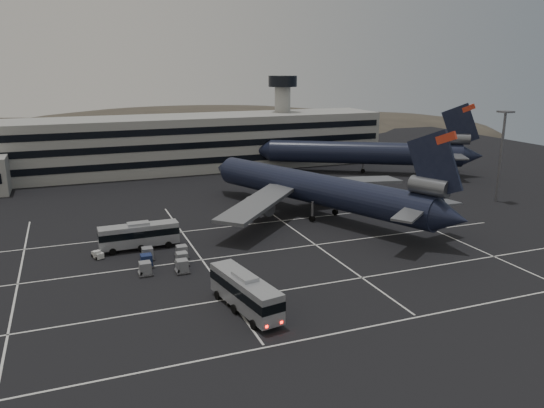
{
  "coord_description": "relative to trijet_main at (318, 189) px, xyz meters",
  "views": [
    {
      "loc": [
        -22.31,
        -66.04,
        27.13
      ],
      "look_at": [
        7.82,
        11.92,
        5.0
      ],
      "focal_mm": 35.0,
      "sensor_mm": 36.0,
      "label": 1
    }
  ],
  "objects": [
    {
      "name": "bus_far",
      "position": [
        -32.82,
        -6.02,
        -2.97
      ],
      "size": [
        11.86,
        3.24,
        4.16
      ],
      "rotation": [
        0.0,
        0.0,
        1.6
      ],
      "color": "#9C9FA4",
      "rests_on": "ground"
    },
    {
      "name": "tug_b",
      "position": [
        -24.91,
        -29.93,
        -4.68
      ],
      "size": [
        2.31,
        2.03,
        1.28
      ],
      "rotation": [
        0.0,
        0.0,
        1.05
      ],
      "color": "silver",
      "rests_on": "ground"
    },
    {
      "name": "bus_near",
      "position": [
        -24.43,
        -31.6,
        -2.85
      ],
      "size": [
        5.07,
        12.75,
        4.39
      ],
      "rotation": [
        0.0,
        0.0,
        0.18
      ],
      "color": "#9C9FA4",
      "rests_on": "ground"
    },
    {
      "name": "lane_markings",
      "position": [
        -18.23,
        -17.32,
        -5.24
      ],
      "size": [
        90.0,
        55.62,
        0.01
      ],
      "color": "silver",
      "rests_on": "ground"
    },
    {
      "name": "lightpole_right",
      "position": [
        38.82,
        -3.05,
        6.57
      ],
      "size": [
        2.4,
        2.4,
        18.28
      ],
      "color": "slate",
      "rests_on": "ground"
    },
    {
      "name": "terminal",
      "position": [
        -22.12,
        53.09,
        1.68
      ],
      "size": [
        125.0,
        26.0,
        24.0
      ],
      "color": "gray",
      "rests_on": "ground"
    },
    {
      "name": "tug_a",
      "position": [
        -38.99,
        -7.99,
        -4.69
      ],
      "size": [
        1.79,
        2.22,
        1.25
      ],
      "rotation": [
        0.0,
        0.0,
        0.37
      ],
      "color": "silver",
      "rests_on": "ground"
    },
    {
      "name": "uld_cluster",
      "position": [
        -30.57,
        -14.41,
        -4.38
      ],
      "size": [
        8.08,
        9.07,
        1.79
      ],
      "rotation": [
        0.0,
        0.0,
        -0.2
      ],
      "color": "#2D2D30",
      "rests_on": "ground"
    },
    {
      "name": "trijet_far",
      "position": [
        29.25,
        31.59,
        0.18
      ],
      "size": [
        52.27,
        35.59,
        18.08
      ],
      "rotation": [
        0.0,
        0.0,
        1.04
      ],
      "color": "black",
      "rests_on": "ground"
    },
    {
      "name": "trijet_main",
      "position": [
        0.0,
        0.0,
        0.0
      ],
      "size": [
        43.75,
        54.92,
        18.08
      ],
      "rotation": [
        0.0,
        0.0,
        0.4
      ],
      "color": "black",
      "rests_on": "ground"
    },
    {
      "name": "ground",
      "position": [
        -19.18,
        -18.05,
        -5.25
      ],
      "size": [
        260.0,
        260.0,
        0.0
      ],
      "primitive_type": "plane",
      "color": "black",
      "rests_on": "ground"
    },
    {
      "name": "hills",
      "position": [
        -1.18,
        151.95,
        -17.32
      ],
      "size": [
        352.0,
        180.0,
        44.0
      ],
      "color": "#38332B",
      "rests_on": "ground"
    }
  ]
}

